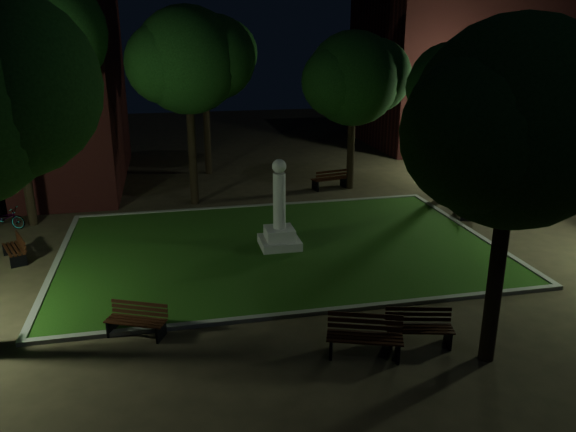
# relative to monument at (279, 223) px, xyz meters

# --- Properties ---
(ground) EXTENTS (80.00, 80.00, 0.00)m
(ground) POSITION_rel_monument_xyz_m (0.00, -2.00, -0.96)
(ground) COLOR #403523
(lawn) EXTENTS (15.00, 10.00, 0.08)m
(lawn) POSITION_rel_monument_xyz_m (0.00, 0.00, -0.92)
(lawn) COLOR #224B13
(lawn) RESTS_ON ground
(lawn_kerb) EXTENTS (15.40, 10.40, 0.12)m
(lawn_kerb) POSITION_rel_monument_xyz_m (0.00, 0.00, -0.90)
(lawn_kerb) COLOR slate
(lawn_kerb) RESTS_ON ground
(monument) EXTENTS (1.40, 1.40, 3.20)m
(monument) POSITION_rel_monument_xyz_m (0.00, 0.00, 0.00)
(monument) COLOR #AFABA2
(monument) RESTS_ON lawn
(building_far) EXTENTS (16.00, 10.00, 12.00)m
(building_far) POSITION_rel_monument_xyz_m (18.00, 18.00, 5.04)
(building_far) COLOR #451715
(building_far) RESTS_ON ground
(tree_north_wl) EXTENTS (5.54, 4.52, 8.56)m
(tree_north_wl) POSITION_rel_monument_xyz_m (-2.55, 6.31, 5.34)
(tree_north_wl) COLOR black
(tree_north_wl) RESTS_ON ground
(tree_north_er) EXTENTS (5.45, 4.45, 7.58)m
(tree_north_er) POSITION_rel_monument_xyz_m (5.18, 7.38, 4.39)
(tree_north_er) COLOR black
(tree_north_er) RESTS_ON ground
(tree_ne) EXTENTS (4.37, 3.57, 7.06)m
(tree_ne) POSITION_rel_monument_xyz_m (8.56, 4.44, 4.31)
(tree_ne) COLOR black
(tree_ne) RESTS_ON ground
(tree_se) EXTENTS (5.47, 4.46, 7.83)m
(tree_se) POSITION_rel_monument_xyz_m (3.48, -8.12, 4.64)
(tree_se) COLOR black
(tree_se) RESTS_ON ground
(tree_nw) EXTENTS (6.81, 5.56, 10.09)m
(tree_nw) POSITION_rel_monument_xyz_m (-9.12, 4.73, 6.35)
(tree_nw) COLOR black
(tree_nw) RESTS_ON ground
(tree_far_north) EXTENTS (5.40, 4.41, 8.52)m
(tree_far_north) POSITION_rel_monument_xyz_m (-1.47, 11.98, 5.35)
(tree_far_north) COLOR black
(tree_far_north) RESTS_ON ground
(lamppost_ne) EXTENTS (1.18, 0.28, 4.17)m
(lamppost_ne) POSITION_rel_monument_xyz_m (12.32, 8.41, 1.99)
(lamppost_ne) COLOR black
(lamppost_ne) RESTS_ON ground
(bench_near_left) EXTENTS (1.91, 1.18, 0.99)m
(bench_near_left) POSITION_rel_monument_xyz_m (0.60, -7.32, -0.49)
(bench_near_left) COLOR black
(bench_near_left) RESTS_ON ground
(bench_near_right) EXTENTS (1.73, 0.94, 0.90)m
(bench_near_right) POSITION_rel_monument_xyz_m (2.09, -7.13, -0.53)
(bench_near_right) COLOR black
(bench_near_right) RESTS_ON ground
(bench_west_near) EXTENTS (1.62, 1.12, 0.85)m
(bench_west_near) POSITION_rel_monument_xyz_m (-4.77, -5.21, -0.56)
(bench_west_near) COLOR black
(bench_west_near) RESTS_ON ground
(bench_left_side) EXTENTS (1.08, 1.61, 0.84)m
(bench_left_side) POSITION_rel_monument_xyz_m (-8.99, 0.83, -0.56)
(bench_left_side) COLOR black
(bench_left_side) RESTS_ON ground
(bench_right_side) EXTENTS (0.93, 1.57, 0.82)m
(bench_right_side) POSITION_rel_monument_xyz_m (8.30, 2.01, -0.57)
(bench_right_side) COLOR black
(bench_right_side) RESTS_ON ground
(bench_far_side) EXTENTS (1.92, 1.00, 1.00)m
(bench_far_side) POSITION_rel_monument_xyz_m (4.08, 7.42, -0.48)
(bench_far_side) COLOR black
(bench_far_side) RESTS_ON ground
(bicycle) EXTENTS (1.76, 1.02, 0.88)m
(bicycle) POSITION_rel_monument_xyz_m (-10.20, 4.41, -0.52)
(bicycle) COLOR black
(bicycle) RESTS_ON ground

